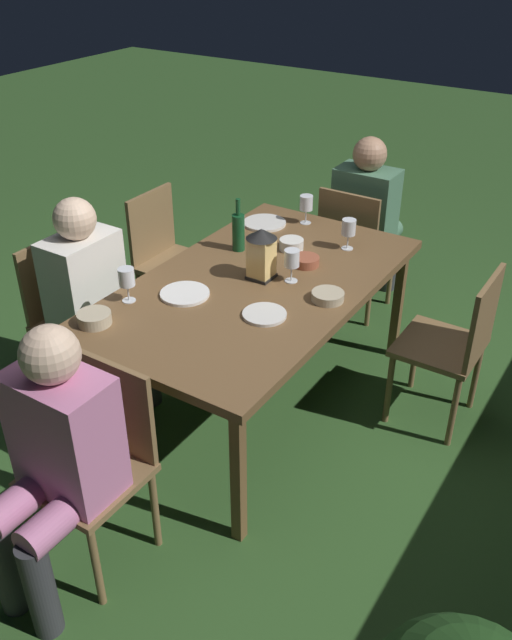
{
  "coord_description": "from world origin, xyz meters",
  "views": [
    {
      "loc": [
        2.49,
        1.6,
        2.33
      ],
      "look_at": [
        0.0,
        0.0,
        0.52
      ],
      "focal_mm": 38.03,
      "sensor_mm": 36.0,
      "label": 1
    }
  ],
  "objects_px": {
    "chair_side_right_a": "(455,342)",
    "chair_side_left_a": "(168,255)",
    "chair_side_left_b": "(72,311)",
    "plate_c": "(265,223)",
    "bowl_olives": "(328,296)",
    "chair_head_near": "(353,245)",
    "wine_glass_b": "(306,204)",
    "plate_b": "(185,294)",
    "bowl_dip": "(306,261)",
    "dining_table": "(256,291)",
    "person_in_green": "(368,213)",
    "bowl_bread": "(291,244)",
    "bowl_salad": "(94,318)",
    "green_bottle_on_table": "(238,231)",
    "chair_head_far": "(98,456)",
    "lantern_centerpiece": "(261,251)",
    "plate_a": "(264,314)",
    "wine_glass_a": "(127,279)",
    "person_in_pink": "(54,456)",
    "wine_glass_c": "(292,260)",
    "person_in_cream": "(95,296)",
    "wine_glass_d": "(349,229)"
  },
  "relations": [
    {
      "from": "chair_head_near",
      "to": "chair_side_left_a",
      "type": "bearing_deg",
      "value": -50.73
    },
    {
      "from": "wine_glass_b",
      "to": "plate_a",
      "type": "distance_m",
      "value": 1.09
    },
    {
      "from": "chair_side_left_b",
      "to": "person_in_pink",
      "type": "height_order",
      "value": "person_in_pink"
    },
    {
      "from": "chair_head_near",
      "to": "bowl_olives",
      "type": "xyz_separation_m",
      "value": [
        1.12,
        0.38,
        0.28
      ]
    },
    {
      "from": "chair_side_left_a",
      "to": "bowl_bread",
      "type": "distance_m",
      "value": 0.92
    },
    {
      "from": "person_in_cream",
      "to": "wine_glass_b",
      "type": "relative_size",
      "value": 6.8
    },
    {
      "from": "dining_table",
      "to": "person_in_green",
      "type": "relative_size",
      "value": 1.57
    },
    {
      "from": "chair_side_right_a",
      "to": "chair_side_left_a",
      "type": "distance_m",
      "value": 1.82
    },
    {
      "from": "chair_head_near",
      "to": "bowl_dip",
      "type": "relative_size",
      "value": 6.21
    },
    {
      "from": "chair_head_near",
      "to": "wine_glass_d",
      "type": "distance_m",
      "value": 0.71
    },
    {
      "from": "person_in_cream",
      "to": "bowl_salad",
      "type": "bearing_deg",
      "value": 46.03
    },
    {
      "from": "person_in_cream",
      "to": "person_in_pink",
      "type": "bearing_deg",
      "value": 37.26
    },
    {
      "from": "chair_side_left_a",
      "to": "wine_glass_d",
      "type": "distance_m",
      "value": 1.2
    },
    {
      "from": "wine_glass_d",
      "to": "plate_a",
      "type": "xyz_separation_m",
      "value": [
        0.84,
        -0.0,
        -0.11
      ]
    },
    {
      "from": "bowl_bread",
      "to": "bowl_dip",
      "type": "bearing_deg",
      "value": 52.19
    },
    {
      "from": "bowl_olives",
      "to": "person_in_pink",
      "type": "bearing_deg",
      "value": -15.6
    },
    {
      "from": "wine_glass_d",
      "to": "bowl_olives",
      "type": "bearing_deg",
      "value": 17.09
    },
    {
      "from": "chair_head_near",
      "to": "wine_glass_b",
      "type": "xyz_separation_m",
      "value": [
        0.38,
        -0.15,
        0.38
      ]
    },
    {
      "from": "bowl_salad",
      "to": "chair_side_left_a",
      "type": "bearing_deg",
      "value": -155.19
    },
    {
      "from": "person_in_green",
      "to": "bowl_olives",
      "type": "xyz_separation_m",
      "value": [
        1.32,
        0.38,
        0.13
      ]
    },
    {
      "from": "wine_glass_b",
      "to": "bowl_bread",
      "type": "height_order",
      "value": "wine_glass_b"
    },
    {
      "from": "chair_side_left_b",
      "to": "plate_c",
      "type": "xyz_separation_m",
      "value": [
        -1.03,
        0.57,
        0.27
      ]
    },
    {
      "from": "wine_glass_a",
      "to": "bowl_bread",
      "type": "distance_m",
      "value": 0.97
    },
    {
      "from": "green_bottle_on_table",
      "to": "bowl_dip",
      "type": "distance_m",
      "value": 0.41
    },
    {
      "from": "person_in_green",
      "to": "chair_head_far",
      "type": "distance_m",
      "value": 2.5
    },
    {
      "from": "chair_head_near",
      "to": "bowl_salad",
      "type": "xyz_separation_m",
      "value": [
        1.87,
        -0.39,
        0.29
      ]
    },
    {
      "from": "plate_c",
      "to": "bowl_olives",
      "type": "height_order",
      "value": "bowl_olives"
    },
    {
      "from": "person_in_cream",
      "to": "bowl_bread",
      "type": "relative_size",
      "value": 8.78
    },
    {
      "from": "chair_head_near",
      "to": "wine_glass_b",
      "type": "bearing_deg",
      "value": -21.2
    },
    {
      "from": "dining_table",
      "to": "lantern_centerpiece",
      "type": "xyz_separation_m",
      "value": [
        -0.05,
        -0.0,
        0.2
      ]
    },
    {
      "from": "dining_table",
      "to": "bowl_salad",
      "type": "xyz_separation_m",
      "value": [
        0.72,
        -0.39,
        0.08
      ]
    },
    {
      "from": "dining_table",
      "to": "chair_side_left_a",
      "type": "relative_size",
      "value": 2.08
    },
    {
      "from": "dining_table",
      "to": "chair_side_left_a",
      "type": "bearing_deg",
      "value": -114.04
    },
    {
      "from": "bowl_olives",
      "to": "bowl_dip",
      "type": "xyz_separation_m",
      "value": [
        -0.27,
        -0.27,
        0.0
      ]
    },
    {
      "from": "plate_a",
      "to": "chair_side_left_a",
      "type": "bearing_deg",
      "value": -120.58
    },
    {
      "from": "dining_table",
      "to": "chair_side_left_b",
      "type": "distance_m",
      "value": 1.02
    },
    {
      "from": "chair_head_far",
      "to": "bowl_dip",
      "type": "height_order",
      "value": "chair_head_far"
    },
    {
      "from": "chair_side_left_a",
      "to": "wine_glass_c",
      "type": "height_order",
      "value": "wine_glass_c"
    },
    {
      "from": "green_bottle_on_table",
      "to": "person_in_pink",
      "type": "bearing_deg",
      "value": 9.79
    },
    {
      "from": "chair_head_far",
      "to": "wine_glass_a",
      "type": "distance_m",
      "value": 0.86
    },
    {
      "from": "chair_side_left_b",
      "to": "wine_glass_d",
      "type": "xyz_separation_m",
      "value": [
        -0.99,
        1.12,
        0.38
      ]
    },
    {
      "from": "lantern_centerpiece",
      "to": "bowl_bread",
      "type": "height_order",
      "value": "lantern_centerpiece"
    },
    {
      "from": "chair_head_far",
      "to": "lantern_centerpiece",
      "type": "xyz_separation_m",
      "value": [
        -1.2,
        -0.0,
        0.41
      ]
    },
    {
      "from": "person_in_pink",
      "to": "bowl_dip",
      "type": "bearing_deg",
      "value": 175.87
    },
    {
      "from": "plate_a",
      "to": "plate_b",
      "type": "xyz_separation_m",
      "value": [
        0.04,
        -0.42,
        0.0
      ]
    },
    {
      "from": "plate_b",
      "to": "bowl_dip",
      "type": "height_order",
      "value": "bowl_dip"
    },
    {
      "from": "person_in_cream",
      "to": "wine_glass_a",
      "type": "bearing_deg",
      "value": 76.19
    },
    {
      "from": "wine_glass_c",
      "to": "bowl_bread",
      "type": "xyz_separation_m",
      "value": [
        -0.32,
        -0.18,
        -0.09
      ]
    },
    {
      "from": "person_in_green",
      "to": "bowl_dip",
      "type": "xyz_separation_m",
      "value": [
        1.05,
        0.12,
        0.13
      ]
    },
    {
      "from": "person_in_cream",
      "to": "plate_a",
      "type": "relative_size",
      "value": 5.68
    }
  ]
}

